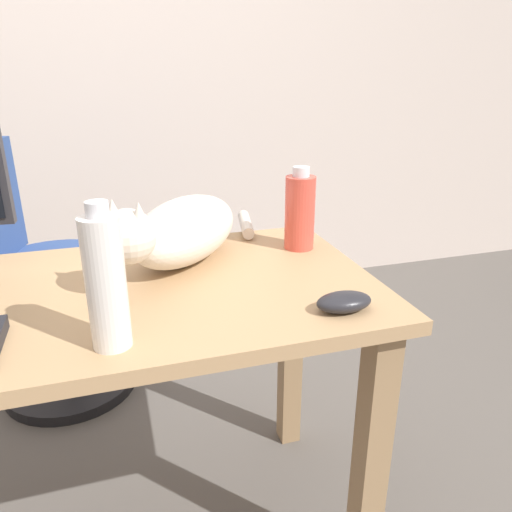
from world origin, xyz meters
name	(u,v)px	position (x,y,z in m)	size (l,w,h in m)	color
back_wall	(54,29)	(0.00, 1.50, 1.30)	(6.00, 0.04, 2.60)	beige
desk	(48,349)	(0.00, 0.00, 0.59)	(1.39, 0.61, 0.71)	tan
office_chair	(44,292)	(-0.11, 0.77, 0.40)	(0.50, 0.48, 0.92)	black
cat	(181,230)	(0.30, 0.12, 0.79)	(0.42, 0.48, 0.20)	silver
computer_mouse	(344,302)	(0.56, -0.22, 0.72)	(0.11, 0.06, 0.04)	#232328
water_bottle	(300,211)	(0.61, 0.13, 0.80)	(0.08, 0.08, 0.21)	#D84C3D
spray_bottle	(106,282)	(0.14, -0.22, 0.82)	(0.06, 0.06, 0.25)	silver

